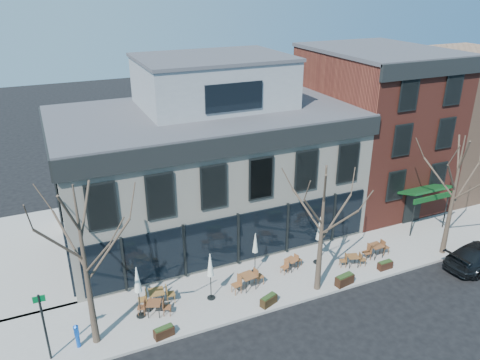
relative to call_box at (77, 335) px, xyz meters
name	(u,v)px	position (x,y,z in m)	size (l,w,h in m)	color
ground	(237,266)	(9.29, 3.25, -0.81)	(120.00, 120.00, 0.00)	black
sidewalk_front	(304,271)	(12.54, 1.10, -0.74)	(33.50, 4.70, 0.15)	gray
sidewalk_side	(28,256)	(-1.96, 9.25, -0.74)	(4.50, 12.00, 0.15)	gray
corner_building	(207,163)	(9.37, 8.32, 3.91)	(18.39, 10.39, 11.10)	beige
red_brick_building	(372,126)	(22.29, 8.23, 4.82)	(8.20, 11.78, 11.18)	maroon
bg_building	(460,116)	(32.29, 9.25, 4.19)	(12.00, 12.00, 10.00)	#8C664C
tree_corner	(86,266)	(0.81, 0.04, 3.43)	(3.93, 3.98, 7.92)	#382B21
tree_mid	(322,229)	(12.31, -0.66, 2.98)	(3.50, 3.55, 7.04)	#382B21
tree_right	(454,195)	(21.31, -0.66, 3.21)	(3.72, 3.77, 7.48)	#382B21
sign_pole	(44,324)	(-1.21, -0.25, 1.26)	(0.50, 0.10, 3.40)	black
call_box	(77,335)	(0.00, 0.00, 0.00)	(0.25, 0.25, 1.26)	#0E48B6
cafe_set_0	(154,307)	(3.72, 0.78, -0.21)	(1.72, 1.06, 0.89)	brown
cafe_set_1	(157,296)	(4.03, 1.49, -0.15)	(1.95, 0.84, 1.01)	brown
cafe_set_2	(248,280)	(8.86, 0.85, -0.14)	(2.00, 0.89, 1.03)	brown
cafe_set_3	(291,263)	(11.89, 1.47, -0.24)	(1.60, 0.86, 0.82)	brown
cafe_set_4	(353,260)	(15.33, 0.34, -0.24)	(1.61, 0.85, 0.83)	brown
cafe_set_5	(376,249)	(17.19, 0.60, -0.16)	(1.89, 0.78, 0.99)	brown
umbrella_0	(137,282)	(3.06, 0.94, 1.36)	(0.46, 0.46, 2.86)	black
umbrella_1	(210,267)	(6.75, 0.86, 1.25)	(0.43, 0.43, 2.72)	black
umbrella_2	(255,245)	(9.89, 2.12, 1.11)	(0.40, 0.40, 2.51)	black
umbrella_3	(320,231)	(13.66, 1.47, 1.48)	(0.49, 0.49, 3.04)	black
planter_0	(164,332)	(3.73, -0.93, -0.40)	(1.00, 0.53, 0.53)	black
planter_1	(269,300)	(9.27, -0.81, -0.40)	(1.03, 0.69, 0.53)	black
planter_2	(345,280)	(13.85, -0.95, -0.36)	(1.14, 0.61, 0.61)	black
planter_3	(385,265)	(16.88, -0.65, -0.42)	(0.91, 0.39, 0.50)	black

